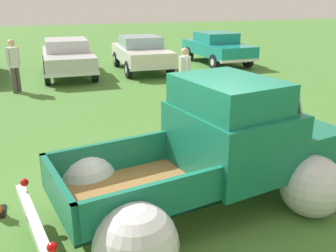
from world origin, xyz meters
name	(u,v)px	position (x,y,z in m)	size (l,w,h in m)	color
ground_plane	(193,208)	(0.00, 0.00, 0.00)	(80.00, 80.00, 0.00)	#477A33
vintage_pickup_truck	(216,157)	(0.38, 0.07, 0.76)	(4.87, 3.36, 1.96)	black
show_car_1	(67,56)	(-0.77, 10.80, 0.78)	(1.96, 4.31, 1.43)	black
show_car_2	(141,52)	(2.27, 10.93, 0.78)	(2.01, 4.20, 1.43)	black
show_car_3	(217,47)	(6.08, 11.45, 0.78)	(1.96, 4.26, 1.43)	black
spectator_0	(185,72)	(2.07, 5.50, 0.92)	(0.34, 0.53, 1.63)	gray
spectator_1	(14,63)	(-2.65, 8.55, 0.98)	(0.48, 0.48, 1.72)	#4C4742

